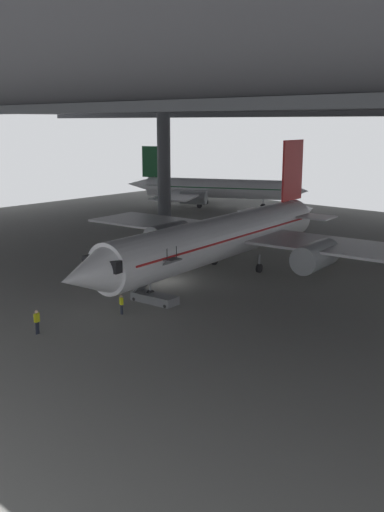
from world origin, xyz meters
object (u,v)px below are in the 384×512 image
boarding_stairs (155,294)px  baggage_tug (325,256)px  crew_worker_by_stairs (121,303)px  airplane_distant (213,188)px  airplane_main (224,237)px  crew_worker_near_nose (37,320)px

boarding_stairs → baggage_tug: (3.05, 22.55, -0.23)m
crew_worker_by_stairs → baggage_tug: bearing=83.9°
boarding_stairs → crew_worker_by_stairs: boarding_stairs is taller
crew_worker_by_stairs → airplane_distant: (-32.45, 49.83, 2.36)m
airplane_main → baggage_tug: airplane_main is taller
airplane_main → crew_worker_by_stairs: 15.42m
boarding_stairs → airplane_distant: bearing=125.1°
airplane_main → airplane_distant: (-30.48, 34.79, -0.42)m
boarding_stairs → crew_worker_near_nose: 10.78m
boarding_stairs → crew_worker_near_nose: boarding_stairs is taller
airplane_distant → baggage_tug: bearing=-33.5°
crew_worker_near_nose → boarding_stairs: bearing=85.0°
crew_worker_near_nose → airplane_distant: (-31.31, 56.69, 2.23)m
airplane_main → boarding_stairs: bearing=-81.0°
airplane_main → crew_worker_near_nose: (0.83, -21.90, -2.65)m
baggage_tug → airplane_main: bearing=-112.9°
crew_worker_near_nose → crew_worker_by_stairs: crew_worker_near_nose is taller
boarding_stairs → crew_worker_near_nose: bearing=-95.0°
boarding_stairs → baggage_tug: bearing=82.3°
boarding_stairs → baggage_tug: size_ratio=2.21×
airplane_distant → boarding_stairs: bearing=-54.9°
crew_worker_by_stairs → airplane_distant: 59.51m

